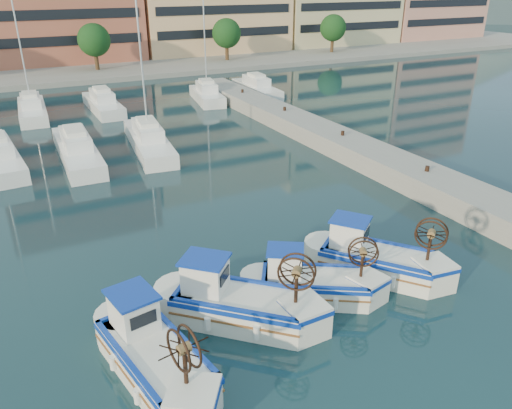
{
  "coord_description": "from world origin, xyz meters",
  "views": [
    {
      "loc": [
        -7.83,
        -13.13,
        11.2
      ],
      "look_at": [
        1.96,
        5.8,
        1.5
      ],
      "focal_mm": 35.0,
      "sensor_mm": 36.0,
      "label": 1
    }
  ],
  "objects_px": {
    "fishing_boat_b": "(237,302)",
    "fishing_boat_c": "(311,282)",
    "fishing_boat_a": "(153,353)",
    "fishing_boat_d": "(374,257)"
  },
  "relations": [
    {
      "from": "fishing_boat_b",
      "to": "fishing_boat_c",
      "type": "xyz_separation_m",
      "value": [
        3.09,
        -0.02,
        -0.11
      ]
    },
    {
      "from": "fishing_boat_a",
      "to": "fishing_boat_c",
      "type": "xyz_separation_m",
      "value": [
        6.48,
        1.17,
        -0.09
      ]
    },
    {
      "from": "fishing_boat_a",
      "to": "fishing_boat_c",
      "type": "height_order",
      "value": "fishing_boat_a"
    },
    {
      "from": "fishing_boat_a",
      "to": "fishing_boat_d",
      "type": "height_order",
      "value": "fishing_boat_a"
    },
    {
      "from": "fishing_boat_b",
      "to": "fishing_boat_c",
      "type": "height_order",
      "value": "fishing_boat_b"
    },
    {
      "from": "fishing_boat_a",
      "to": "fishing_boat_d",
      "type": "bearing_deg",
      "value": -2.13
    },
    {
      "from": "fishing_boat_a",
      "to": "fishing_boat_b",
      "type": "xyz_separation_m",
      "value": [
        3.39,
        1.18,
        0.02
      ]
    },
    {
      "from": "fishing_boat_c",
      "to": "fishing_boat_d",
      "type": "distance_m",
      "value": 3.24
    },
    {
      "from": "fishing_boat_c",
      "to": "fishing_boat_d",
      "type": "bearing_deg",
      "value": -53.71
    },
    {
      "from": "fishing_boat_b",
      "to": "fishing_boat_d",
      "type": "distance_m",
      "value": 6.33
    }
  ]
}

